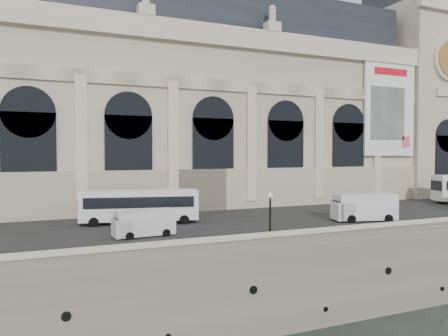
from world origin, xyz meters
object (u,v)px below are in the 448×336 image
object	(u,v)px
van_b	(141,223)
van_c	(361,207)
bus_left	(140,205)
lamp_left	(270,220)

from	to	relation	value
van_b	van_c	size ratio (longest dim) A/B	0.77
van_b	bus_left	bearing A→B (deg)	78.45
bus_left	van_b	distance (m)	6.71
bus_left	van_c	distance (m)	22.11
van_b	lamp_left	distance (m)	10.83
lamp_left	van_c	bearing A→B (deg)	24.76
van_c	van_b	bearing A→B (deg)	178.07
bus_left	van_c	xyz separation A→B (m)	(20.87, -7.28, -0.45)
lamp_left	bus_left	bearing A→B (deg)	115.39
van_c	lamp_left	xyz separation A→B (m)	(-14.28, -6.59, 0.57)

